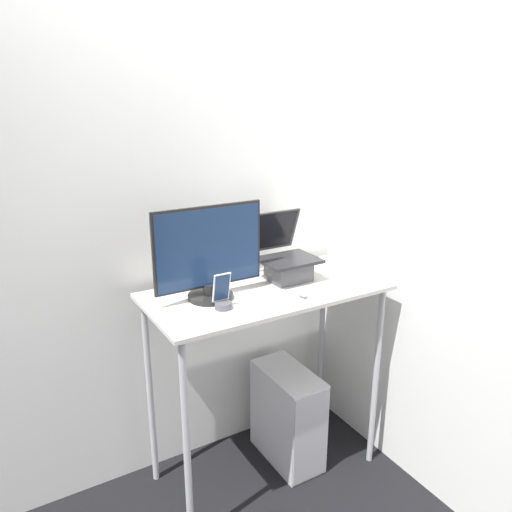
{
  "coord_description": "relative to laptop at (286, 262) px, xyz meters",
  "views": [
    {
      "loc": [
        -1.18,
        -1.63,
        1.95
      ],
      "look_at": [
        -0.06,
        0.28,
        1.24
      ],
      "focal_mm": 35.0,
      "sensor_mm": 36.0,
      "label": 1
    }
  ],
  "objects": [
    {
      "name": "keyboard",
      "position": [
        -0.24,
        -0.22,
        -0.08
      ],
      "size": [
        0.25,
        0.1,
        0.02
      ],
      "color": "silver",
      "rests_on": "desk"
    },
    {
      "name": "cell_phone",
      "position": [
        -0.45,
        -0.17,
        -0.05
      ],
      "size": [
        0.08,
        0.08,
        0.16
      ],
      "color": "#4C4C51",
      "rests_on": "desk"
    },
    {
      "name": "laptop",
      "position": [
        0.0,
        0.0,
        0.0
      ],
      "size": [
        0.28,
        0.31,
        0.34
      ],
      "color": "#4C4C51",
      "rests_on": "desk"
    },
    {
      "name": "monitor",
      "position": [
        -0.44,
        -0.03,
        0.11
      ],
      "size": [
        0.53,
        0.21,
        0.44
      ],
      "color": "black",
      "rests_on": "desk"
    },
    {
      "name": "computer_tower",
      "position": [
        -0.01,
        -0.05,
        -0.88
      ],
      "size": [
        0.23,
        0.44,
        0.54
      ],
      "color": "silver",
      "rests_on": "ground_plane"
    },
    {
      "name": "mouse",
      "position": [
        -0.07,
        -0.24,
        -0.08
      ],
      "size": [
        0.04,
        0.06,
        0.03
      ],
      "color": "#99999E",
      "rests_on": "desk"
    },
    {
      "name": "wall_back",
      "position": [
        -0.16,
        0.29,
        0.15
      ],
      "size": [
        6.0,
        0.05,
        2.6
      ],
      "color": "white",
      "rests_on": "ground_plane"
    },
    {
      "name": "desk",
      "position": [
        -0.16,
        -0.08,
        -0.23
      ],
      "size": [
        1.17,
        0.56,
        1.06
      ],
      "color": "beige",
      "rests_on": "ground_plane"
    },
    {
      "name": "wall_side_right",
      "position": [
        0.51,
        -0.36,
        0.15
      ],
      "size": [
        0.05,
        6.0,
        2.6
      ],
      "color": "white",
      "rests_on": "ground_plane"
    },
    {
      "name": "ground_plane",
      "position": [
        -0.16,
        -0.36,
        -1.15
      ],
      "size": [
        12.0,
        12.0,
        0.0
      ],
      "primitive_type": "plane",
      "color": "black"
    }
  ]
}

